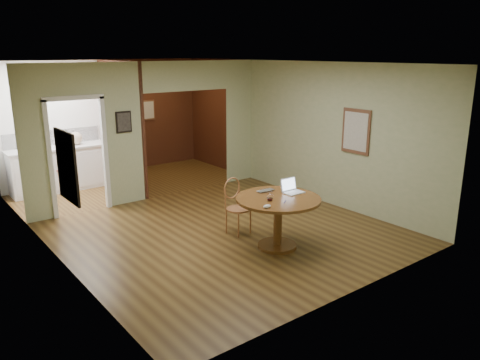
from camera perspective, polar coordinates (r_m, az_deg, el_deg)
floor at (r=7.71m, az=-1.43°, el=-6.52°), size 5.00×5.00×0.00m
room_shell at (r=9.76m, az=-14.67°, el=5.53°), size 5.20×7.50×5.00m
dining_table at (r=7.01m, az=4.66°, el=-3.76°), size 1.27×1.27×0.79m
chair at (r=7.58m, az=-0.51°, el=-2.78°), size 0.44×0.44×0.92m
open_laptop at (r=7.22m, az=6.25°, el=-1.02°), size 0.30×0.26×0.21m
closed_laptop at (r=7.20m, az=3.34°, el=-1.39°), size 0.30×0.20×0.02m
mouse at (r=6.47m, az=3.32°, el=-3.22°), size 0.13×0.08×0.05m
wine_glass at (r=6.78m, az=3.66°, el=-2.09°), size 0.10×0.10×0.11m
pen at (r=6.76m, az=5.49°, el=-2.65°), size 0.11×0.09×0.01m
kitchen_cabinet at (r=10.65m, az=-21.08°, el=1.31°), size 2.06×0.60×0.94m
grocery_bag at (r=10.65m, az=-19.40°, el=4.81°), size 0.31×0.27×0.28m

